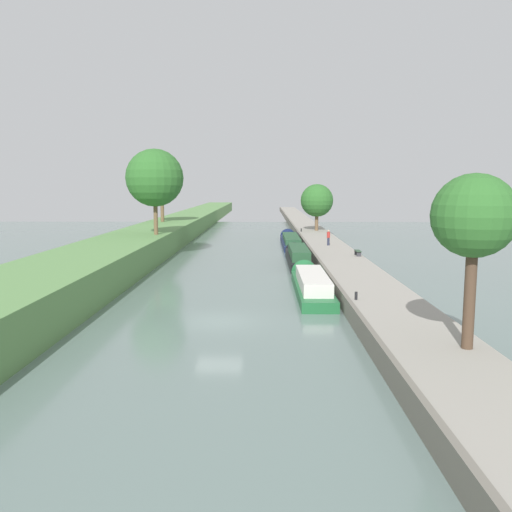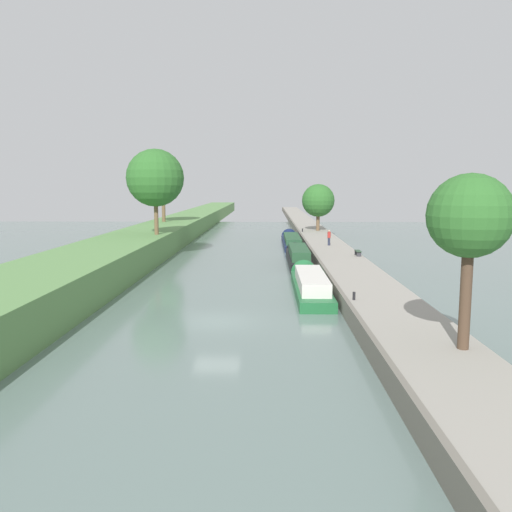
{
  "view_description": "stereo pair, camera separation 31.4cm",
  "coord_description": "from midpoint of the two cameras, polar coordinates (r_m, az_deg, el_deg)",
  "views": [
    {
      "loc": [
        2.47,
        -27.72,
        7.3
      ],
      "look_at": [
        1.71,
        19.35,
        1.0
      ],
      "focal_mm": 36.77,
      "sensor_mm": 36.0,
      "label": 1
    },
    {
      "loc": [
        2.78,
        -27.72,
        7.3
      ],
      "look_at": [
        1.71,
        19.35,
        1.0
      ],
      "focal_mm": 36.77,
      "sensor_mm": 36.0,
      "label": 2
    }
  ],
  "objects": [
    {
      "name": "tree_rightbank_near",
      "position": [
        21.39,
        22.25,
        3.9
      ],
      "size": [
        3.2,
        3.2,
        6.78
      ],
      "color": "#4C3828",
      "rests_on": "right_towpath"
    },
    {
      "name": "mooring_bollard_far",
      "position": [
        72.89,
        4.82,
        2.83
      ],
      "size": [
        0.16,
        0.16,
        0.45
      ],
      "color": "black",
      "rests_on": "right_towpath"
    },
    {
      "name": "right_towpath",
      "position": [
        29.32,
        14.24,
        -6.01
      ],
      "size": [
        4.15,
        260.0,
        1.02
      ],
      "color": "gray",
      "rests_on": "ground_plane"
    },
    {
      "name": "tree_leftbank_downstream",
      "position": [
        53.76,
        -11.13,
        8.33
      ],
      "size": [
        5.74,
        5.74,
        8.56
      ],
      "color": "brown",
      "rests_on": "left_grassy_bank"
    },
    {
      "name": "narrowboat_navy",
      "position": [
        65.98,
        3.64,
        1.71
      ],
      "size": [
        2.2,
        16.23,
        2.09
      ],
      "color": "#141E42",
      "rests_on": "ground_plane"
    },
    {
      "name": "tree_rightbank_midnear",
      "position": [
        74.79,
        6.53,
        6.01
      ],
      "size": [
        4.6,
        4.6,
        6.57
      ],
      "color": "brown",
      "rests_on": "right_towpath"
    },
    {
      "name": "tree_leftbank_upstream",
      "position": [
        73.05,
        -10.36,
        8.29
      ],
      "size": [
        5.44,
        5.44,
        8.62
      ],
      "color": "brown",
      "rests_on": "left_grassy_bank"
    },
    {
      "name": "narrowboat_black",
      "position": [
        50.04,
        4.39,
        -0.0
      ],
      "size": [
        1.97,
        12.85,
        2.21
      ],
      "color": "black",
      "rests_on": "ground_plane"
    },
    {
      "name": "narrowboat_green",
      "position": [
        36.67,
        5.74,
        -2.95
      ],
      "size": [
        2.19,
        12.69,
        2.22
      ],
      "color": "#1E6033",
      "rests_on": "ground_plane"
    },
    {
      "name": "park_bench",
      "position": [
        48.46,
        10.84,
        0.45
      ],
      "size": [
        0.44,
        1.5,
        0.47
      ],
      "color": "#333338",
      "rests_on": "right_towpath"
    },
    {
      "name": "person_walking",
      "position": [
        56.32,
        7.73,
        2.04
      ],
      "size": [
        0.34,
        0.34,
        1.66
      ],
      "color": "#282D42",
      "rests_on": "right_towpath"
    },
    {
      "name": "ground_plane",
      "position": [
        28.78,
        -4.38,
        -7.09
      ],
      "size": [
        160.0,
        160.0,
        0.0
      ],
      "primitive_type": "plane",
      "color": "slate"
    },
    {
      "name": "stone_quay",
      "position": [
        28.89,
        9.97,
        -6.04
      ],
      "size": [
        0.25,
        260.0,
        1.07
      ],
      "color": "#6B665B",
      "rests_on": "ground_plane"
    },
    {
      "name": "left_grassy_bank",
      "position": [
        31.34,
        -24.29,
        -4.26
      ],
      "size": [
        6.79,
        260.0,
        2.43
      ],
      "color": "#5B894C",
      "rests_on": "ground_plane"
    },
    {
      "name": "mooring_bollard_near",
      "position": [
        29.7,
        10.54,
        -4.28
      ],
      "size": [
        0.16,
        0.16,
        0.45
      ],
      "color": "black",
      "rests_on": "right_towpath"
    }
  ]
}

